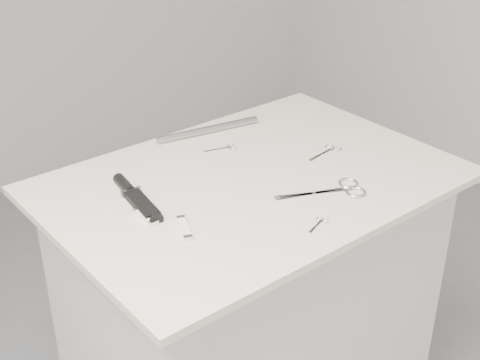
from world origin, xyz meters
TOP-DOWN VIEW (x-y plane):
  - plinth at (0.00, 0.00)m, footprint 0.90×0.60m
  - display_board at (0.00, 0.00)m, footprint 1.00×0.70m
  - large_shears at (0.12, -0.18)m, footprint 0.22×0.14m
  - embroidery_scissors_a at (0.26, -0.01)m, footprint 0.12×0.05m
  - embroidery_scissors_b at (0.05, 0.18)m, footprint 0.09×0.05m
  - tiny_scissors at (-0.02, -0.26)m, footprint 0.07×0.04m
  - sheathed_knife at (-0.28, 0.10)m, footprint 0.06×0.22m
  - pocket_knife_a at (-0.27, -0.09)m, footprint 0.06×0.09m
  - pocket_knife_b at (-0.31, 0.00)m, footprint 0.02×0.08m
  - metal_rail at (0.08, 0.29)m, footprint 0.31×0.08m

SIDE VIEW (x-z plane):
  - plinth at x=0.00m, z-range 0.00..0.90m
  - display_board at x=0.00m, z-range 0.90..0.92m
  - tiny_scissors at x=-0.02m, z-range 0.92..0.92m
  - embroidery_scissors_b at x=0.05m, z-range 0.92..0.92m
  - embroidery_scissors_a at x=0.26m, z-range 0.92..0.92m
  - large_shears at x=0.12m, z-range 0.92..0.93m
  - pocket_knife_b at x=-0.31m, z-range 0.92..0.93m
  - pocket_knife_a at x=-0.27m, z-range 0.92..0.93m
  - sheathed_knife at x=-0.28m, z-range 0.91..0.94m
  - metal_rail at x=0.08m, z-range 0.92..0.94m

